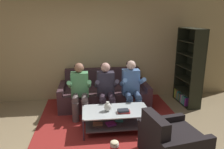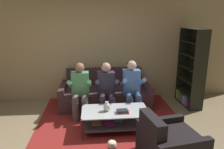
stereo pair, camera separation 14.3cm
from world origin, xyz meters
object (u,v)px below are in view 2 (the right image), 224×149
person_seated_left (80,88)px  bookshelf (191,76)px  person_seated_middle (106,87)px  vase (107,107)px  person_seated_right (132,86)px  book_stack (123,111)px  couch (105,94)px  popcorn_tub (112,147)px  coffee_table (114,117)px  armchair (169,144)px

person_seated_left → bookshelf: bearing=9.0°
person_seated_middle → vase: size_ratio=6.31×
person_seated_middle → person_seated_right: 0.58m
book_stack → person_seated_right: bearing=68.5°
couch → vase: couch is taller
vase → popcorn_tub: vase is taller
person_seated_right → popcorn_tub: person_seated_right is taller
vase → bookshelf: (2.18, 1.15, 0.24)m
couch → coffee_table: (0.11, -1.28, -0.01)m
bookshelf → popcorn_tub: (-2.15, -1.89, -0.63)m
person_seated_middle → bookshelf: bookshelf is taller
coffee_table → bookshelf: (2.03, 1.14, 0.46)m
person_seated_right → popcorn_tub: size_ratio=5.47×
vase → popcorn_tub: 0.83m
coffee_table → book_stack: book_stack is taller
person_seated_middle → coffee_table: person_seated_middle is taller
person_seated_right → person_seated_middle: bearing=-179.7°
person_seated_right → armchair: bearing=-80.6°
person_seated_middle → book_stack: size_ratio=4.82×
book_stack → bookshelf: (1.89, 1.26, 0.30)m
book_stack → bookshelf: bookshelf is taller
person_seated_right → bookshelf: bookshelf is taller
coffee_table → popcorn_tub: coffee_table is taller
vase → person_seated_middle: bearing=86.9°
couch → book_stack: size_ratio=8.89×
coffee_table → bookshelf: 2.38m
person_seated_middle → person_seated_right: bearing=0.3°
couch → bookshelf: bearing=-3.8°
person_seated_left → book_stack: bearing=-44.9°
person_seated_left → person_seated_middle: person_seated_left is taller
vase → armchair: 1.34m
couch → person_seated_right: bearing=-44.6°
coffee_table → armchair: bearing=-52.7°
couch → person_seated_middle: bearing=-90.0°
book_stack → armchair: bearing=-55.2°
coffee_table → vase: 0.27m
person_seated_right → bookshelf: size_ratio=0.64×
book_stack → popcorn_tub: 0.76m
vase → person_seated_left: bearing=126.6°
person_seated_right → coffee_table: bearing=-123.2°
couch → vase: size_ratio=11.63×
vase → bookshelf: bearing=27.9°
person_seated_middle → armchair: (0.86, -1.70, -0.38)m
vase → popcorn_tub: (0.03, -0.74, -0.39)m
person_seated_left → coffee_table: bearing=-46.2°
bookshelf → armchair: bookshelf is taller
couch → armchair: 2.43m
person_seated_right → coffee_table: size_ratio=0.95×
person_seated_middle → coffee_table: bearing=-81.3°
armchair → person_seated_left: bearing=130.2°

